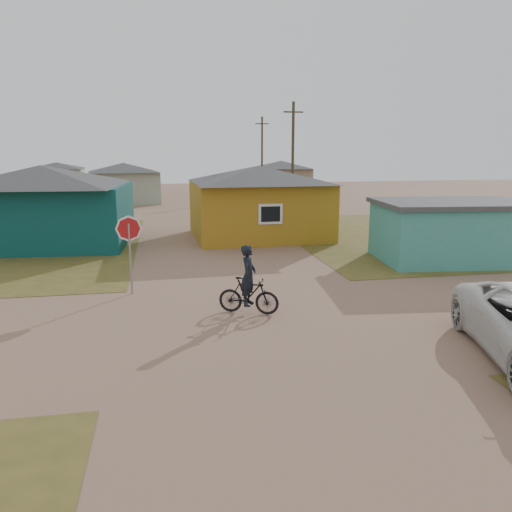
% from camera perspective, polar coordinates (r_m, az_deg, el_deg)
% --- Properties ---
extents(ground, '(120.00, 120.00, 0.00)m').
position_cam_1_polar(ground, '(13.90, 1.20, -7.84)').
color(ground, '#8D6751').
extents(grass_ne, '(20.00, 18.00, 0.00)m').
position_cam_1_polar(grass_ne, '(31.09, 22.00, 2.42)').
color(grass_ne, brown).
rests_on(grass_ne, ground).
extents(house_teal, '(8.93, 7.08, 4.00)m').
position_cam_1_polar(house_teal, '(27.05, -23.10, 5.41)').
color(house_teal, '#0A3B3A').
rests_on(house_teal, ground).
extents(house_yellow, '(7.72, 6.76, 3.90)m').
position_cam_1_polar(house_yellow, '(27.43, 0.31, 6.34)').
color(house_yellow, '#A57519').
rests_on(house_yellow, ground).
extents(shed_turquoise, '(6.71, 4.93, 2.60)m').
position_cam_1_polar(shed_turquoise, '(23.08, 21.41, 2.69)').
color(shed_turquoise, teal).
rests_on(shed_turquoise, ground).
extents(house_pale_west, '(7.04, 6.15, 3.60)m').
position_cam_1_polar(house_pale_west, '(46.99, -14.84, 8.14)').
color(house_pale_west, '#959F88').
rests_on(house_pale_west, ground).
extents(house_beige_east, '(6.95, 6.05, 3.60)m').
position_cam_1_polar(house_beige_east, '(54.37, 2.88, 8.99)').
color(house_beige_east, gray).
rests_on(house_beige_east, ground).
extents(house_pale_north, '(6.28, 5.81, 3.40)m').
position_cam_1_polar(house_pale_north, '(59.94, -21.77, 8.35)').
color(house_pale_north, '#959F88').
rests_on(house_pale_north, ground).
extents(utility_pole_near, '(1.40, 0.20, 8.00)m').
position_cam_1_polar(utility_pole_near, '(35.99, 4.22, 11.07)').
color(utility_pole_near, '#433628').
rests_on(utility_pole_near, ground).
extents(utility_pole_far, '(1.40, 0.20, 8.00)m').
position_cam_1_polar(utility_pole_far, '(51.81, 0.69, 11.38)').
color(utility_pole_far, '#433628').
rests_on(utility_pole_far, ground).
extents(stop_sign, '(0.84, 0.29, 2.64)m').
position_cam_1_polar(stop_sign, '(16.87, -14.29, 2.12)').
color(stop_sign, gray).
rests_on(stop_sign, ground).
extents(cyclist, '(1.86, 1.21, 2.05)m').
position_cam_1_polar(cyclist, '(14.61, -0.86, -3.77)').
color(cyclist, black).
rests_on(cyclist, ground).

